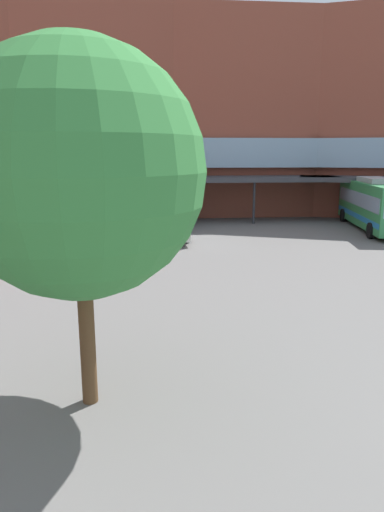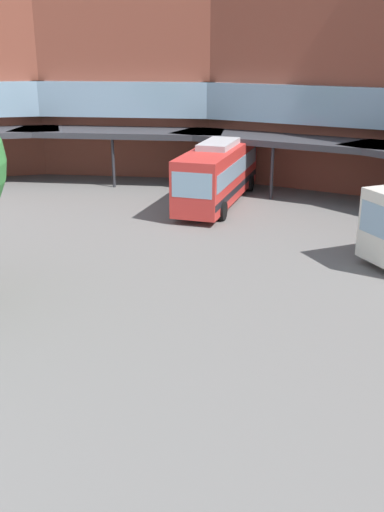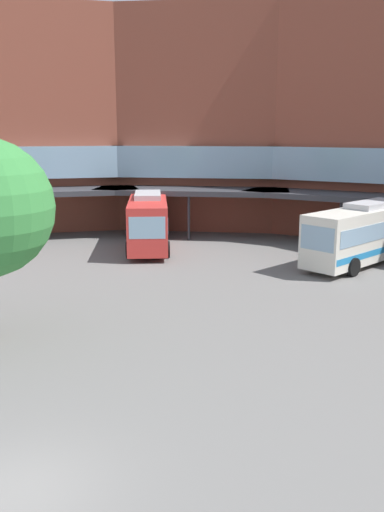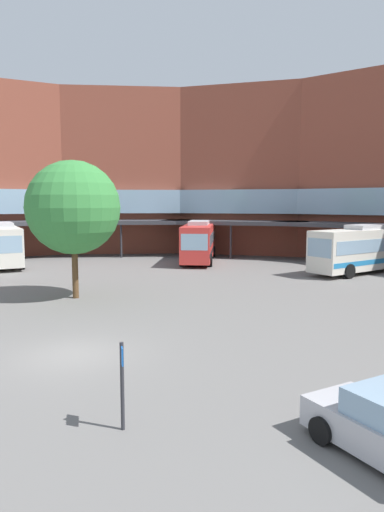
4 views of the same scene
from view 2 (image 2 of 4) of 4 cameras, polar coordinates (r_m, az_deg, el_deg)
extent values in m
cube|color=brown|center=(43.74, 11.53, 18.85)|extent=(15.87, 8.65, 17.94)
cube|color=#8CADC6|center=(43.32, 10.99, 14.60)|extent=(14.44, 8.61, 2.51)
cube|color=#38383D|center=(39.43, 8.77, 11.08)|extent=(15.51, 6.68, 0.40)
cylinder|color=#2D2D33|center=(38.26, 7.80, 8.14)|extent=(0.20, 0.20, 3.59)
cube|color=brown|center=(47.34, -5.98, 19.17)|extent=(15.94, 12.99, 17.94)
cube|color=#8CADC6|center=(46.89, -6.01, 15.21)|extent=(14.79, 12.41, 2.51)
cube|color=#38383D|center=(42.87, -7.25, 11.84)|extent=(14.89, 11.29, 0.40)
cylinder|color=#2D2D33|center=(41.63, -7.68, 9.08)|extent=(0.20, 0.20, 3.59)
cube|color=red|center=(36.96, 2.57, 8.13)|extent=(6.47, 11.23, 3.19)
cube|color=#8CADC6|center=(36.89, 2.58, 8.71)|extent=(6.27, 10.64, 1.02)
cube|color=black|center=(37.15, 2.55, 6.78)|extent=(6.41, 11.04, 0.38)
cube|color=#8CADC6|center=(31.74, 0.00, 6.91)|extent=(2.17, 0.95, 1.40)
cube|color=#B2B2B7|center=(36.64, 2.61, 10.85)|extent=(3.15, 4.37, 0.36)
cylinder|color=black|center=(33.43, 3.01, 4.41)|extent=(0.68, 1.13, 1.10)
cylinder|color=black|center=(34.14, -1.22, 4.76)|extent=(0.68, 1.13, 1.10)
cylinder|color=black|center=(40.54, 5.71, 7.08)|extent=(0.68, 1.13, 1.10)
cylinder|color=black|center=(41.13, 2.14, 7.35)|extent=(0.68, 1.13, 1.10)
cube|color=#8CADC6|center=(26.46, 17.68, 3.31)|extent=(1.99, 1.17, 1.40)
camera|label=1|loc=(24.91, -48.48, 4.77)|focal=32.33mm
camera|label=3|loc=(9.90, -98.38, -9.21)|focal=38.91mm
camera|label=4|loc=(11.86, -122.55, -29.86)|focal=32.61mm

